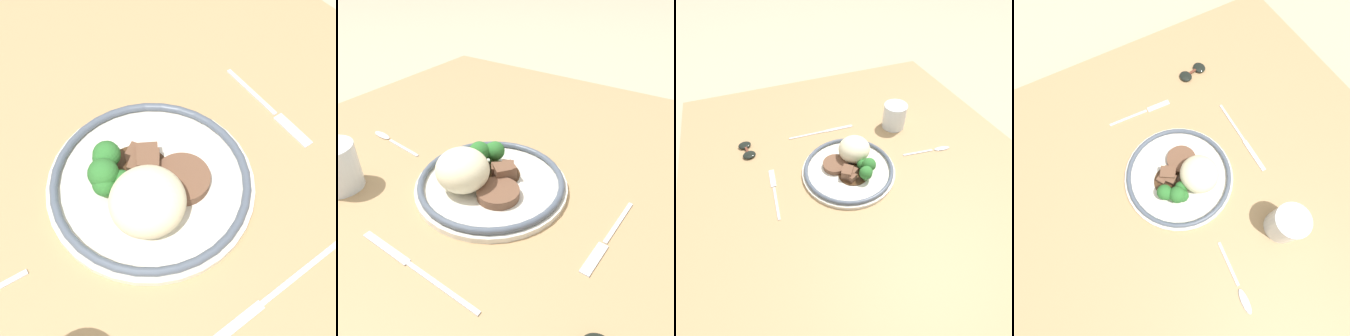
% 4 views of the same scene
% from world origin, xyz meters
% --- Properties ---
extents(ground_plane, '(8.00, 8.00, 0.00)m').
position_xyz_m(ground_plane, '(0.00, 0.00, 0.00)').
color(ground_plane, tan).
extents(dining_table, '(1.10, 1.24, 0.03)m').
position_xyz_m(dining_table, '(0.00, 0.00, 0.02)').
color(dining_table, tan).
rests_on(dining_table, ground).
extents(plate, '(0.29, 0.29, 0.09)m').
position_xyz_m(plate, '(-0.04, 0.02, 0.06)').
color(plate, silver).
rests_on(plate, dining_table).
extents(fork, '(0.02, 0.19, 0.00)m').
position_xyz_m(fork, '(-0.28, 0.03, 0.03)').
color(fork, silver).
rests_on(fork, dining_table).
extents(knife, '(0.23, 0.02, 0.00)m').
position_xyz_m(knife, '(-0.06, 0.23, 0.03)').
color(knife, silver).
rests_on(knife, dining_table).
extents(spoon, '(0.17, 0.03, 0.01)m').
position_xyz_m(spoon, '(0.27, 0.00, 0.03)').
color(spoon, silver).
rests_on(spoon, dining_table).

